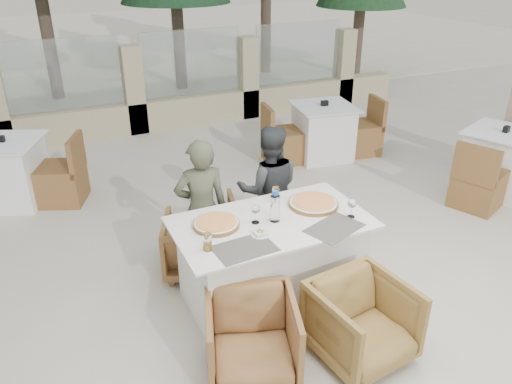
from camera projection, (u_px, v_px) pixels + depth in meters
name	position (u px, v px, depth m)	size (l,w,h in m)	color
ground	(263.00, 297.00, 4.39)	(80.00, 80.00, 0.00)	beige
sand_patch	(72.00, 43.00, 15.77)	(30.00, 16.00, 0.01)	beige
perimeter_wall_far	(133.00, 84.00, 7.94)	(10.00, 0.34, 1.60)	tan
dining_table	(271.00, 261.00, 4.22)	(1.60, 0.90, 0.77)	silver
placemat_near_left	(245.00, 248.00, 3.69)	(0.45, 0.30, 0.00)	#56524A
placemat_near_right	(334.00, 228.00, 3.95)	(0.45, 0.30, 0.00)	#57524B
pizza_left	(216.00, 223.00, 3.97)	(0.38, 0.38, 0.05)	#ED5A20
pizza_right	(313.00, 202.00, 4.29)	(0.43, 0.43, 0.06)	#DE4F1E
water_bottle	(275.00, 206.00, 4.00)	(0.08, 0.08, 0.27)	#ABC2E1
wine_glass_centre	(255.00, 213.00, 3.99)	(0.08, 0.08, 0.18)	silver
wine_glass_corner	(352.00, 207.00, 4.08)	(0.08, 0.08, 0.18)	silver
beer_glass_left	(207.00, 242.00, 3.65)	(0.07, 0.07, 0.13)	#C2881B
beer_glass_right	(276.00, 194.00, 4.36)	(0.06, 0.06, 0.12)	orange
olive_dish	(260.00, 233.00, 3.85)	(0.11, 0.11, 0.04)	silver
armchair_far_left	(197.00, 244.00, 4.65)	(0.60, 0.62, 0.56)	olive
armchair_far_right	(259.00, 219.00, 5.11)	(0.57, 0.58, 0.53)	olive
armchair_near_left	(252.00, 337.00, 3.52)	(0.64, 0.65, 0.59)	brown
armchair_near_right	(362.00, 322.00, 3.65)	(0.66, 0.68, 0.61)	olive
diner_left	(202.00, 209.00, 4.48)	(0.48, 0.32, 1.32)	#4A4D38
diner_right	(269.00, 190.00, 4.85)	(0.63, 0.49, 1.30)	#36393B
bg_table_a	(8.00, 173.00, 5.86)	(1.64, 0.82, 0.77)	white
bg_table_b	(323.00, 132.00, 7.14)	(1.64, 0.82, 0.77)	white
bg_table_c	(499.00, 161.00, 6.16)	(1.64, 0.82, 0.77)	white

